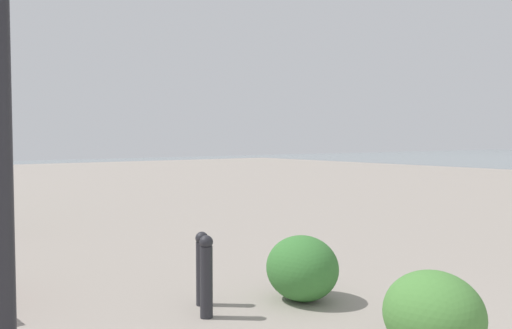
# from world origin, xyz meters

# --- Properties ---
(bollard_near) EXTENTS (0.13, 0.13, 0.78)m
(bollard_near) POSITION_xyz_m (3.76, -0.46, 0.41)
(bollard_near) COLOR #232328
(bollard_near) RESTS_ON ground
(bollard_mid) EXTENTS (0.13, 0.13, 0.75)m
(bollard_mid) POSITION_xyz_m (4.11, -0.63, 0.39)
(bollard_mid) COLOR #232328
(bollard_mid) RESTS_ON ground
(shrub_low) EXTENTS (0.80, 0.72, 0.68)m
(shrub_low) POSITION_xyz_m (3.62, -1.54, 0.34)
(shrub_low) COLOR #387533
(shrub_low) RESTS_ON ground
(shrub_round) EXTENTS (0.80, 0.72, 0.68)m
(shrub_round) POSITION_xyz_m (1.93, -1.37, 0.34)
(shrub_round) COLOR #477F38
(shrub_round) RESTS_ON ground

